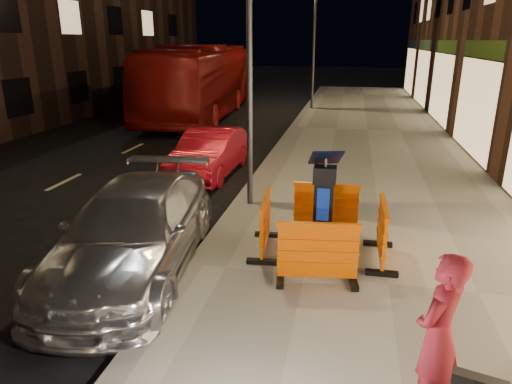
% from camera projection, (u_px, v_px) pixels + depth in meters
% --- Properties ---
extents(ground_plane, '(120.00, 120.00, 0.00)m').
position_uv_depth(ground_plane, '(195.00, 273.00, 7.34)').
color(ground_plane, black).
rests_on(ground_plane, ground).
extents(sidewalk, '(6.00, 60.00, 0.15)m').
position_uv_depth(sidewalk, '(388.00, 288.00, 6.74)').
color(sidewalk, gray).
rests_on(sidewalk, ground).
extents(kerb, '(0.30, 60.00, 0.15)m').
position_uv_depth(kerb, '(195.00, 269.00, 7.32)').
color(kerb, slate).
rests_on(kerb, ground).
extents(parking_kiosk, '(0.56, 0.56, 1.70)m').
position_uv_depth(parking_kiosk, '(323.00, 207.00, 7.37)').
color(parking_kiosk, black).
rests_on(parking_kiosk, sidewalk).
extents(barrier_front, '(1.27, 0.66, 0.95)m').
position_uv_depth(barrier_front, '(318.00, 253.00, 6.61)').
color(barrier_front, '#F35D00').
rests_on(barrier_front, sidewalk).
extents(barrier_back, '(1.22, 0.51, 0.95)m').
position_uv_depth(barrier_back, '(326.00, 208.00, 8.37)').
color(barrier_back, '#F35D00').
rests_on(barrier_back, sidewalk).
extents(barrier_kerbside, '(0.60, 1.25, 0.95)m').
position_uv_depth(barrier_kerbside, '(265.00, 224.00, 7.68)').
color(barrier_kerbside, '#F35D00').
rests_on(barrier_kerbside, sidewalk).
extents(barrier_bldgside, '(0.51, 1.22, 0.95)m').
position_uv_depth(barrier_bldgside, '(382.00, 233.00, 7.31)').
color(barrier_bldgside, '#F35D00').
rests_on(barrier_bldgside, sidewalk).
extents(car_silver, '(2.49, 4.93, 1.37)m').
position_uv_depth(car_silver, '(138.00, 269.00, 7.47)').
color(car_silver, silver).
rests_on(car_silver, ground).
extents(car_red, '(1.42, 3.83, 1.25)m').
position_uv_depth(car_red, '(211.00, 175.00, 12.69)').
color(car_red, '#A80D1E').
rests_on(car_red, ground).
extents(bus_doubledecker, '(3.61, 12.20, 3.35)m').
position_uv_depth(bus_doubledecker, '(203.00, 116.00, 22.42)').
color(bus_doubledecker, maroon).
rests_on(bus_doubledecker, ground).
extents(man, '(0.67, 0.72, 1.66)m').
position_uv_depth(man, '(438.00, 336.00, 4.19)').
color(man, maroon).
rests_on(man, sidewalk).
extents(street_lamp_mid, '(0.12, 0.12, 6.00)m').
position_uv_depth(street_lamp_mid, '(249.00, 62.00, 9.08)').
color(street_lamp_mid, '#3F3F44').
rests_on(street_lamp_mid, sidewalk).
extents(street_lamp_far, '(0.12, 0.12, 6.00)m').
position_uv_depth(street_lamp_far, '(314.00, 48.00, 23.01)').
color(street_lamp_far, '#3F3F44').
rests_on(street_lamp_far, sidewalk).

